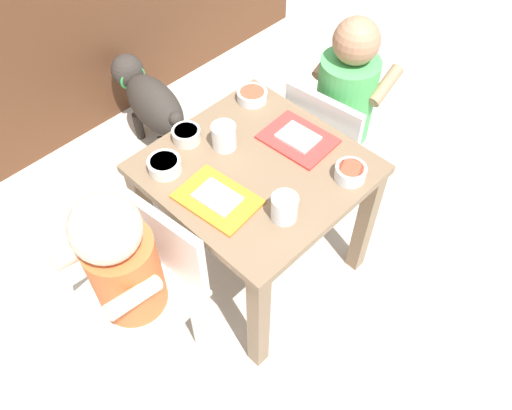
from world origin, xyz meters
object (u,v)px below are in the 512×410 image
Objects in this scene: veggie_bowl_far at (252,95)px; veggie_bowl_near at (350,172)px; cereal_bowl_left_side at (164,165)px; seated_child_right at (344,99)px; dog at (150,100)px; water_cup_left at (224,137)px; seated_child_left at (127,266)px; water_cup_right at (284,209)px; food_tray_left at (217,199)px; food_tray_right at (298,139)px; cereal_bowl_right_side at (186,135)px; dining_table at (256,188)px.

veggie_bowl_far is 0.41m from veggie_bowl_near.
cereal_bowl_left_side reaches higher than veggie_bowl_far.
seated_child_right is 0.77m from dog.
water_cup_left is (-0.43, 0.08, 0.07)m from seated_child_right.
seated_child_left is 0.93m from dog.
water_cup_right is 0.78× the size of veggie_bowl_far.
food_tray_left is at bearing -147.75° from veggie_bowl_far.
food_tray_right is (0.58, -0.03, 0.04)m from seated_child_left.
veggie_bowl_near is at bearing -64.95° from water_cup_left.
dog is at bearing 67.53° from cereal_bowl_right_side.
veggie_bowl_far reaches higher than food_tray_left.
seated_child_left is at bearing 177.43° from food_tray_right.
food_tray_right is (0.31, -0.00, 0.00)m from food_tray_left.
water_cup_left is 0.91× the size of cereal_bowl_right_side.
water_cup_left reaches higher than cereal_bowl_right_side.
seated_child_left reaches higher than food_tray_left.
seated_child_left is at bearing 159.09° from veggie_bowl_near.
water_cup_left reaches higher than veggie_bowl_far.
cereal_bowl_right_side is (0.36, 0.20, 0.05)m from seated_child_left.
dining_table is at bearing 174.78° from food_tray_right.
dog is at bearing 78.57° from dining_table.
food_tray_right is 2.24× the size of veggie_bowl_far.
food_tray_right is 2.55× the size of cereal_bowl_right_side.
dining_table is 0.27m from cereal_bowl_left_side.
dog is 0.83m from food_tray_left.
food_tray_left is 2.98× the size of water_cup_left.
veggie_bowl_far reaches higher than dog.
veggie_bowl_far is (0.19, 0.20, 0.11)m from dining_table.
water_cup_right reaches higher than cereal_bowl_left_side.
veggie_bowl_far is (-0.24, 0.17, 0.05)m from seated_child_right.
cereal_bowl_left_side is (-0.03, 0.18, 0.01)m from food_tray_left.
seated_child_right reaches higher than water_cup_left.
veggie_bowl_near reaches higher than dog.
seated_child_left is 7.63× the size of veggie_bowl_far.
water_cup_left is at bearing 168.95° from seated_child_right.
cereal_bowl_right_side is 0.13m from cereal_bowl_left_side.
food_tray_left is 2.64× the size of veggie_bowl_near.
cereal_bowl_right_side is at bearing 107.30° from dining_table.
water_cup_left is (-0.16, 0.13, 0.03)m from food_tray_right.
dog is 6.02× the size of water_cup_left.
dining_table is at bearing -1.61° from seated_child_left.
dining_table is 0.30m from veggie_bowl_far.
cereal_bowl_right_side is at bearing 22.01° from cereal_bowl_left_side.
cereal_bowl_right_side is at bearing 160.17° from seated_child_right.
seated_child_right is (0.85, 0.02, -0.00)m from seated_child_left.
veggie_bowl_far is 1.02× the size of cereal_bowl_left_side.
cereal_bowl_left_side is at bearing 131.50° from veggie_bowl_near.
cereal_bowl_right_side is (-0.21, 0.41, -0.00)m from veggie_bowl_near.
seated_child_right is 3.48× the size of food_tray_right.
veggie_bowl_near is 0.46m from cereal_bowl_right_side.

